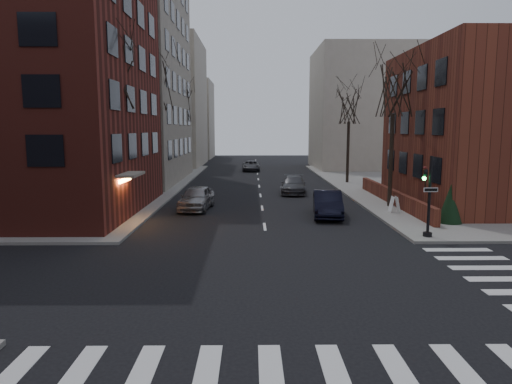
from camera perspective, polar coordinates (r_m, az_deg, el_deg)
The scene contains 22 objects.
ground at distance 14.14m, azimuth 2.54°, elevation -14.80°, with size 160.00×160.00×0.00m, color black.
building_left_brick at distance 33.19m, azimuth -27.78°, elevation 13.18°, with size 15.00×15.00×18.00m, color maroon.
building_left_tan at distance 50.47m, azimuth -20.31°, elevation 17.23°, with size 18.00×18.00×28.00m, color #A19785.
building_right_brick at distance 36.36m, azimuth 27.96°, elevation 7.10°, with size 12.00×14.00×11.00m, color maroon.
low_wall_right at distance 33.89m, azimuth 16.66°, elevation -0.54°, with size 0.35×16.00×1.00m, color maroon.
building_distant_la at distance 69.58m, azimuth -12.63°, elevation 10.69°, with size 14.00×16.00×18.00m, color #B3A797.
building_distant_ra at distance 65.00m, azimuth 13.65°, elevation 9.98°, with size 14.00×14.00×16.00m, color #B3A797.
building_distant_lb at distance 85.91m, azimuth -8.89°, elevation 8.90°, with size 10.00×12.00×14.00m, color #B3A797.
traffic_signal at distance 23.92m, azimuth 20.70°, elevation -1.11°, with size 0.76×0.44×4.00m.
tree_left_a at distance 28.35m, azimuth -17.61°, elevation 13.69°, with size 4.18×4.18×10.26m.
tree_left_b at distance 39.99m, azimuth -12.52°, elevation 12.73°, with size 4.40×4.40×10.80m.
tree_left_c at distance 53.68m, azimuth -9.37°, elevation 10.60°, with size 3.96×3.96×9.72m.
tree_right_a at distance 32.55m, azimuth 16.85°, elevation 12.15°, with size 3.96×3.96×9.72m.
tree_right_b at distance 46.06m, azimuth 11.57°, elevation 10.45°, with size 3.74×3.74×9.18m.
streetlamp_near at distance 35.82m, azimuth -12.67°, elevation 5.81°, with size 0.36×0.36×6.28m.
streetlamp_far at distance 55.53m, azimuth -8.35°, elevation 6.62°, with size 0.36×0.36×6.28m.
parked_sedan at distance 28.74m, azimuth 8.92°, elevation -1.47°, with size 1.70×4.88×1.61m, color black.
car_lane_silver at distance 31.08m, azimuth -7.45°, elevation -0.72°, with size 1.91×4.74×1.62m, color gray.
car_lane_gray at distance 38.70m, azimuth 4.70°, elevation 0.90°, with size 2.03×4.99×1.45m, color #3F4045.
car_lane_far at distance 58.90m, azimuth -0.64°, elevation 3.29°, with size 2.18×4.73×1.32m, color #3B3B40.
sandwich_board at distance 30.42m, azimuth 16.92°, elevation -1.47°, with size 0.45×0.64×1.02m, color white.
evergreen_shrub at distance 27.98m, azimuth 23.12°, elevation -1.31°, with size 1.34×1.34×2.23m, color black.
Camera 1 is at (-0.74, -13.01, 5.47)m, focal length 32.00 mm.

